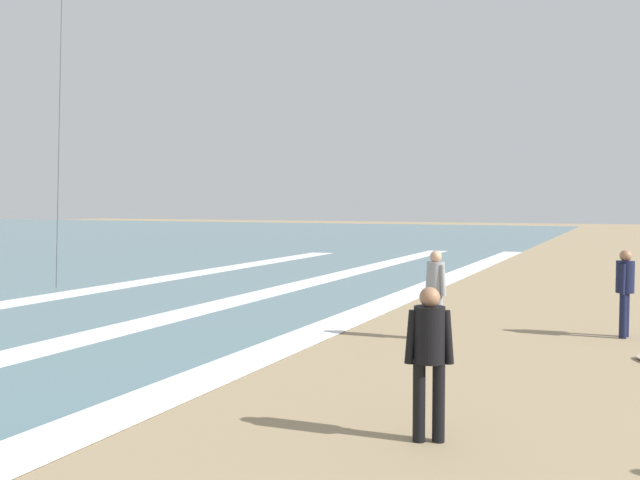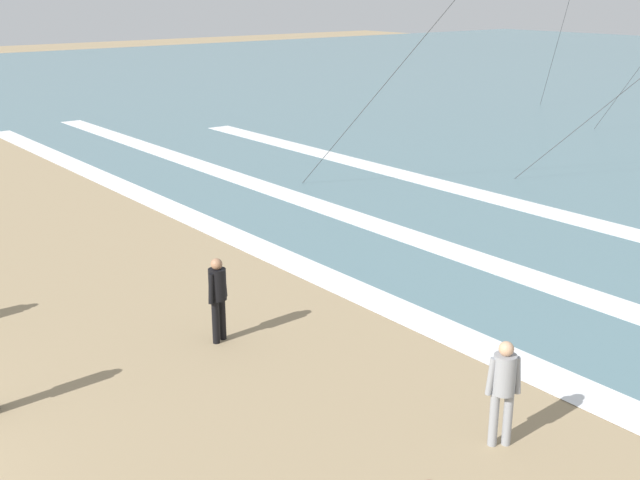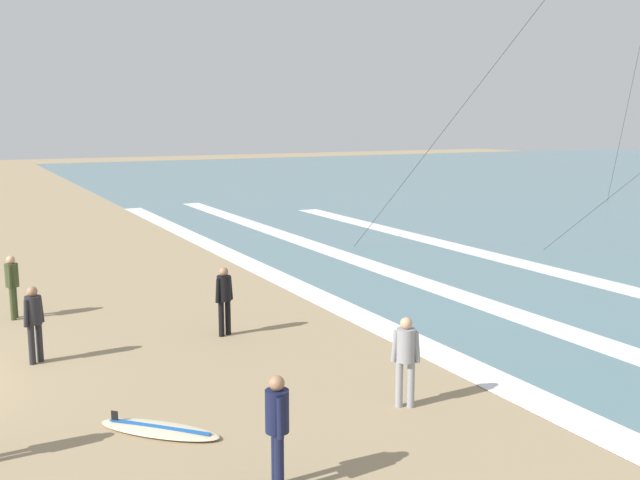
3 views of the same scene
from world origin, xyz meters
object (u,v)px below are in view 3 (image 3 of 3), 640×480
Objects in this scene: surfer_mid_group at (224,295)px; surfer_left_far at (277,422)px; surfboard_right_spare at (159,429)px; surfer_right_near at (12,281)px; surfer_left_near at (406,354)px; surfer_background_far at (34,317)px.

surfer_left_far is (6.97, -1.76, 0.00)m from surfer_mid_group.
surfer_left_far is 0.84× the size of surfboard_right_spare.
surfer_left_far is 10.96m from surfer_right_near.
surfer_mid_group and surfer_right_near have the same top height.
surfboard_right_spare is at bearing -102.80° from surfer_left_near.
surfer_left_far reaches higher than surfboard_right_spare.
surfer_mid_group and surfer_left_far have the same top height.
surfer_mid_group is 5.31m from surfboard_right_spare.
surfboard_right_spare is (8.19, 1.47, -0.91)m from surfer_right_near.
surfer_right_near is 8.37m from surfboard_right_spare.
surfer_mid_group is at bearing 48.38° from surfer_right_near.
surfboard_right_spare is (4.47, -2.72, -0.91)m from surfer_mid_group.
surfer_left_near is (5.39, 1.33, 0.00)m from surfer_mid_group.
surfboard_right_spare is (4.43, 1.36, -0.91)m from surfer_background_far.
surfboard_right_spare is at bearing 10.17° from surfer_right_near.
surfer_right_near is (-3.76, -0.11, 0.00)m from surfer_background_far.
surfer_right_near is at bearing -131.62° from surfer_mid_group.
surfer_background_far is 7.30m from surfer_left_far.
surfer_left_far and surfer_left_near have the same top height.
surfer_background_far is at bearing -134.71° from surfer_left_near.
surfer_left_far is 2.82m from surfboard_right_spare.
surfer_mid_group and surfer_background_far have the same top height.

